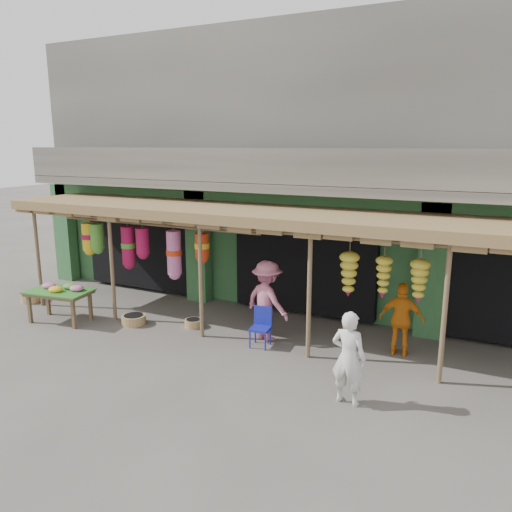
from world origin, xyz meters
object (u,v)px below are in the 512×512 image
at_px(flower_table, 60,292).
at_px(blue_chair, 261,324).
at_px(person_front, 349,358).
at_px(person_shopper, 267,301).
at_px(person_vendor, 402,319).

height_order(flower_table, blue_chair, flower_table).
distance_m(person_front, person_shopper, 3.04).
height_order(person_front, person_shopper, person_shopper).
distance_m(flower_table, person_vendor, 7.86).
height_order(blue_chair, person_vendor, person_vendor).
distance_m(blue_chair, person_front, 2.82).
bearing_deg(person_shopper, blue_chair, 116.07).
height_order(person_front, person_vendor, person_front).
xyz_separation_m(person_front, person_vendor, (0.42, 2.36, -0.04)).
bearing_deg(person_front, person_shopper, -33.06).
relative_size(blue_chair, person_shopper, 0.47).
distance_m(blue_chair, person_shopper, 0.55).
bearing_deg(person_vendor, blue_chair, 14.25).
height_order(person_vendor, person_shopper, person_shopper).
relative_size(flower_table, person_vendor, 1.07).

